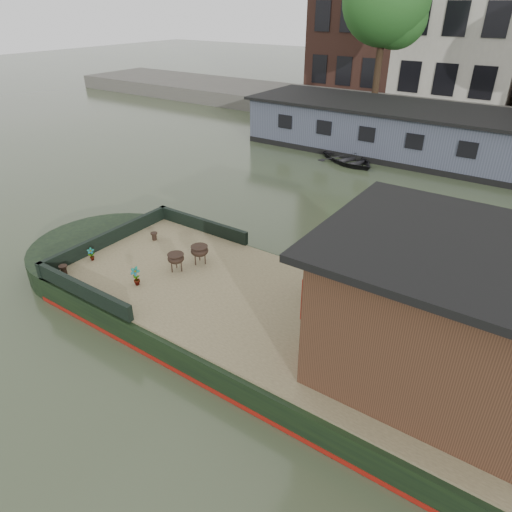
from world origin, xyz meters
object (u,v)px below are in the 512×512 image
Objects in this scene: potted_plant_a at (136,276)px; dinghy at (349,156)px; brazier_front at (176,262)px; brazier_rear at (200,255)px; cabin at (446,312)px; bicycle at (344,284)px.

dinghy is (-0.60, 12.46, -0.59)m from potted_plant_a.
dinghy is (-0.90, 11.51, -0.58)m from brazier_front.
brazier_rear is (0.52, 1.51, 0.01)m from potted_plant_a.
potted_plant_a is at bearing -107.56° from brazier_front.
dinghy is at bearing 120.16° from cabin.
brazier_front is 0.95× the size of brazier_rear.
brazier_rear is at bearing 70.85° from potted_plant_a.
potted_plant_a is (-6.09, -0.96, -1.01)m from cabin.
potted_plant_a is 1.60m from brazier_rear.
cabin is 2.06× the size of bicycle.
potted_plant_a is 1.02× the size of brazier_front.
cabin is 6.24m from potted_plant_a.
brazier_rear is at bearing -147.77° from dinghy.
dinghy is at bearing 95.84° from brazier_rear.
dinghy is (-4.62, 10.62, -0.88)m from bicycle.
brazier_front is 0.60m from brazier_rear.
brazier_front is 11.56m from dinghy.
bicycle is at bearing 24.46° from potted_plant_a.
potted_plant_a is 0.96× the size of brazier_rear.
potted_plant_a is at bearing -109.15° from brazier_rear.
potted_plant_a is 12.48m from dinghy.
cabin is 2.35m from bicycle.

